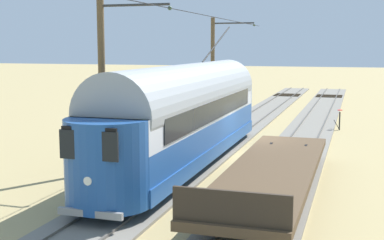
# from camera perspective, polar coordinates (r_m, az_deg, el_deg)

# --- Properties ---
(ground_plane) EXTENTS (220.00, 220.00, 0.00)m
(ground_plane) POSITION_cam_1_polar(r_m,az_deg,el_deg) (24.25, 5.86, -4.05)
(ground_plane) COLOR tan
(track_streetcar_siding) EXTENTS (2.80, 80.00, 0.18)m
(track_streetcar_siding) POSITION_cam_1_polar(r_m,az_deg,el_deg) (24.23, 10.83, -4.03)
(track_streetcar_siding) COLOR slate
(track_streetcar_siding) RESTS_ON ground
(track_adjacent_siding) EXTENTS (2.80, 80.00, 0.18)m
(track_adjacent_siding) POSITION_cam_1_polar(r_m,az_deg,el_deg) (25.02, 1.34, -3.51)
(track_adjacent_siding) COLOR slate
(track_adjacent_siding) RESTS_ON ground
(vintage_streetcar) EXTENTS (2.65, 17.38, 5.91)m
(vintage_streetcar) POSITION_cam_1_polar(r_m,az_deg,el_deg) (22.20, -0.51, 0.80)
(vintage_streetcar) COLOR #1E4C93
(vintage_streetcar) RESTS_ON ground
(flatcar_adjacent) EXTENTS (2.80, 12.52, 1.60)m
(flatcar_adjacent) POSITION_cam_1_polar(r_m,az_deg,el_deg) (17.98, 8.56, -5.54)
(flatcar_adjacent) COLOR brown
(flatcar_adjacent) RESTS_ON ground
(catenary_pole_foreground) EXTENTS (3.09, 0.28, 6.99)m
(catenary_pole_foreground) POSITION_cam_1_polar(r_m,az_deg,el_deg) (36.82, 2.38, 5.84)
(catenary_pole_foreground) COLOR brown
(catenary_pole_foreground) RESTS_ON ground
(catenary_pole_mid_near) EXTENTS (3.09, 0.28, 6.99)m
(catenary_pole_mid_near) POSITION_cam_1_polar(r_m,az_deg,el_deg) (21.18, -9.48, 4.17)
(catenary_pole_mid_near) COLOR brown
(catenary_pole_mid_near) RESTS_ON ground
(overhead_wire_run) EXTENTS (2.88, 37.37, 0.18)m
(overhead_wire_run) POSITION_cam_1_polar(r_m,az_deg,el_deg) (20.84, -1.85, 11.85)
(overhead_wire_run) COLOR black
(overhead_wire_run) RESTS_ON ground
(switch_stand) EXTENTS (0.50, 0.30, 1.24)m
(switch_stand) POSITION_cam_1_polar(r_m,az_deg,el_deg) (33.06, 15.62, 0.15)
(switch_stand) COLOR black
(switch_stand) RESTS_ON ground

